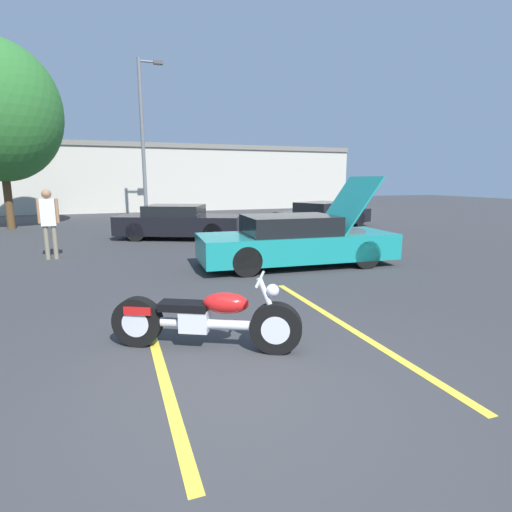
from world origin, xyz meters
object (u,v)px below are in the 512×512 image
at_px(show_car_hood_open, 297,241).
at_px(parked_car_right_row, 325,215).
at_px(light_pole, 144,134).
at_px(motorcycle, 205,319).
at_px(parked_car_mid_row, 179,222).
at_px(spectator_near_motorcycle, 49,218).

distance_m(show_car_hood_open, parked_car_right_row, 7.84).
bearing_deg(light_pole, motorcycle, -92.63).
xyz_separation_m(light_pole, parked_car_mid_row, (0.52, -6.45, -3.67)).
bearing_deg(motorcycle, spectator_near_motorcycle, 137.27).
bearing_deg(motorcycle, parked_car_right_row, 81.23).
bearing_deg(parked_car_mid_row, spectator_near_motorcycle, -120.89).
xyz_separation_m(parked_car_mid_row, parked_car_right_row, (6.42, 0.85, -0.02)).
xyz_separation_m(motorcycle, parked_car_right_row, (7.68, 10.57, 0.17)).
relative_size(motorcycle, parked_car_right_row, 0.44).
relative_size(show_car_hood_open, parked_car_mid_row, 1.04).
bearing_deg(spectator_near_motorcycle, light_pole, 70.00).
relative_size(show_car_hood_open, parked_car_right_row, 0.98).
bearing_deg(show_car_hood_open, parked_car_right_row, 59.41).
bearing_deg(parked_car_mid_row, show_car_hood_open, -46.26).
xyz_separation_m(parked_car_right_row, spectator_near_motorcycle, (-10.25, -3.52, 0.55)).
xyz_separation_m(show_car_hood_open, spectator_near_motorcycle, (-5.82, 2.95, 0.50)).
bearing_deg(show_car_hood_open, spectator_near_motorcycle, 156.98).
bearing_deg(parked_car_mid_row, parked_car_right_row, 31.84).
distance_m(motorcycle, parked_car_mid_row, 9.80).
bearing_deg(show_car_hood_open, parked_car_mid_row, 113.33).
relative_size(light_pole, show_car_hood_open, 1.59).
height_order(parked_car_mid_row, parked_car_right_row, parked_car_mid_row).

